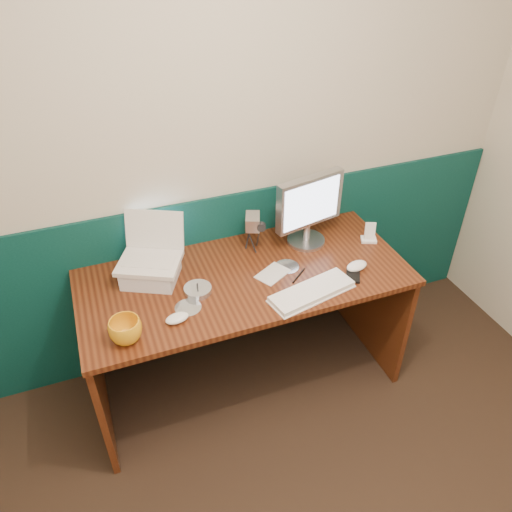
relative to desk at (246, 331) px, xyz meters
name	(u,v)px	position (x,y,z in m)	size (l,w,h in m)	color
back_wall	(203,152)	(-0.07, 0.37, 0.88)	(3.50, 0.04, 2.50)	beige
wainscot	(212,276)	(-0.07, 0.36, 0.12)	(3.48, 0.02, 1.00)	#062E2E
desk	(246,331)	(0.00, 0.00, 0.00)	(1.60, 0.70, 0.75)	#3A160A
laptop_riser	(151,272)	(-0.43, 0.13, 0.42)	(0.25, 0.21, 0.09)	silver
laptop	(146,244)	(-0.43, 0.13, 0.58)	(0.29, 0.22, 0.24)	silver
monitor	(308,211)	(0.40, 0.16, 0.57)	(0.38, 0.11, 0.38)	#A7A8AC
keyboard	(312,292)	(0.24, -0.24, 0.39)	(0.41, 0.14, 0.02)	white
mouse_right	(357,266)	(0.53, -0.15, 0.39)	(0.12, 0.07, 0.04)	white
mouse_left	(177,318)	(-0.38, -0.20, 0.39)	(0.11, 0.06, 0.04)	white
mug	(126,331)	(-0.60, -0.23, 0.43)	(0.14, 0.14, 0.11)	orange
camcorder	(253,231)	(0.11, 0.20, 0.48)	(0.10, 0.14, 0.22)	#AAAAAF
cd_spindle	(198,290)	(-0.25, -0.04, 0.39)	(0.13, 0.13, 0.03)	#B5BDC6
cd_loose_a	(188,307)	(-0.32, -0.13, 0.38)	(0.12, 0.12, 0.00)	#ACB5BD
cd_loose_b	(287,266)	(0.22, -0.01, 0.38)	(0.12, 0.12, 0.00)	silver
pen	(299,275)	(0.24, -0.10, 0.38)	(0.01, 0.01, 0.13)	black
papers	(273,274)	(0.13, -0.04, 0.38)	(0.16, 0.11, 0.00)	silver
dock	(369,240)	(0.72, 0.05, 0.38)	(0.08, 0.06, 0.02)	white
music_player	(370,231)	(0.72, 0.05, 0.44)	(0.06, 0.01, 0.10)	white
pda	(353,275)	(0.49, -0.19, 0.38)	(0.06, 0.11, 0.01)	black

